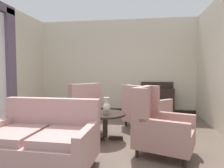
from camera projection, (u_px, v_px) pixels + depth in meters
ground at (93, 146)px, 3.67m from camera, size 8.98×8.98×0.00m
wall_back at (116, 66)px, 6.74m from camera, size 5.38×0.08×3.07m
baseboard_back at (116, 110)px, 6.78m from camera, size 5.22×0.03×0.12m
coffee_table at (105, 118)px, 4.02m from camera, size 0.83×0.83×0.53m
porcelain_vase at (107, 107)px, 3.94m from camera, size 0.14×0.14×0.32m
settee at (41, 141)px, 2.78m from camera, size 1.50×0.95×0.95m
armchair_near_window at (81, 108)px, 4.99m from camera, size 1.12×1.12×1.07m
armchair_back_corner at (159, 127)px, 3.29m from camera, size 1.07×0.98×1.10m
armchair_near_sideboard at (145, 110)px, 4.89m from camera, size 1.24×1.24×1.03m
sideboard at (157, 100)px, 6.31m from camera, size 1.01×0.36×1.02m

